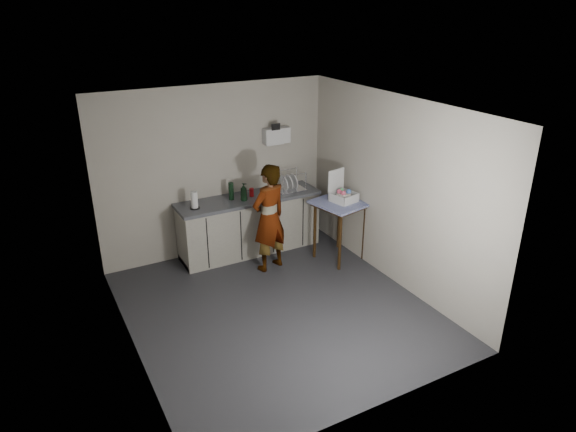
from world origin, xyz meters
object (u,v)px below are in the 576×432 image
dish_rack (290,186)px  soap_bottle (244,192)px  soda_can (252,192)px  kitchen_counter (249,226)px  side_table (340,209)px  paper_towel (194,200)px  dark_bottle (231,191)px  bakery_box (343,195)px  standing_man (269,218)px

dish_rack → soap_bottle: bearing=-175.3°
soda_can → kitchen_counter: bearing=-170.4°
side_table → soap_bottle: 1.47m
kitchen_counter → paper_towel: (-0.87, -0.05, 0.60)m
soap_bottle → dish_rack: dish_rack is taller
soap_bottle → dark_bottle: size_ratio=1.02×
soda_can → soap_bottle: bearing=-148.1°
soap_bottle → bakery_box: bearing=-31.5°
side_table → bakery_box: size_ratio=2.03×
side_table → standing_man: bearing=155.8°
standing_man → soda_can: standing_man is taller
dish_rack → kitchen_counter: bearing=177.2°
paper_towel → dish_rack: (1.57, 0.01, -0.05)m
soda_can → dark_bottle: (-0.32, 0.02, 0.07)m
soda_can → standing_man: bearing=-93.0°
kitchen_counter → dark_bottle: size_ratio=8.37×
standing_man → paper_towel: standing_man is taller
soap_bottle → soda_can: 0.22m
side_table → paper_towel: (-1.97, 0.84, 0.22)m
soap_bottle → paper_towel: size_ratio=1.07×
side_table → soap_bottle: (-1.22, 0.78, 0.23)m
paper_towel → bakery_box: size_ratio=0.56×
soda_can → dark_bottle: size_ratio=0.48×
side_table → soap_bottle: size_ratio=3.41×
standing_man → dark_bottle: size_ratio=6.00×
paper_towel → dish_rack: bearing=0.4°
dish_rack → bakery_box: size_ratio=0.97×
kitchen_counter → standing_man: 0.76m
soap_bottle → paper_towel: soap_bottle is taller
side_table → soap_bottle: bearing=135.1°
bakery_box → kitchen_counter: bearing=129.9°
bakery_box → paper_towel: bearing=145.0°
soap_bottle → bakery_box: size_ratio=0.60×
standing_man → dark_bottle: (-0.29, 0.69, 0.24)m
standing_man → soda_can: size_ratio=12.53×
side_table → standing_man: size_ratio=0.58×
dark_bottle → bakery_box: bakery_box is taller
kitchen_counter → dish_rack: dish_rack is taller
soda_can → bakery_box: size_ratio=0.28×
standing_man → bakery_box: standing_man is taller
side_table → soap_bottle: soap_bottle is taller
soap_bottle → standing_man: bearing=-75.5°
soap_bottle → dark_bottle: 0.20m
dark_bottle → paper_towel: dark_bottle is taller
side_table → dark_bottle: size_ratio=3.48×
standing_man → soda_can: bearing=-109.1°
dark_bottle → paper_towel: size_ratio=1.04×
paper_towel → soap_bottle: bearing=-4.2°
paper_towel → standing_man: bearing=-34.2°
side_table → dark_bottle: 1.66m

